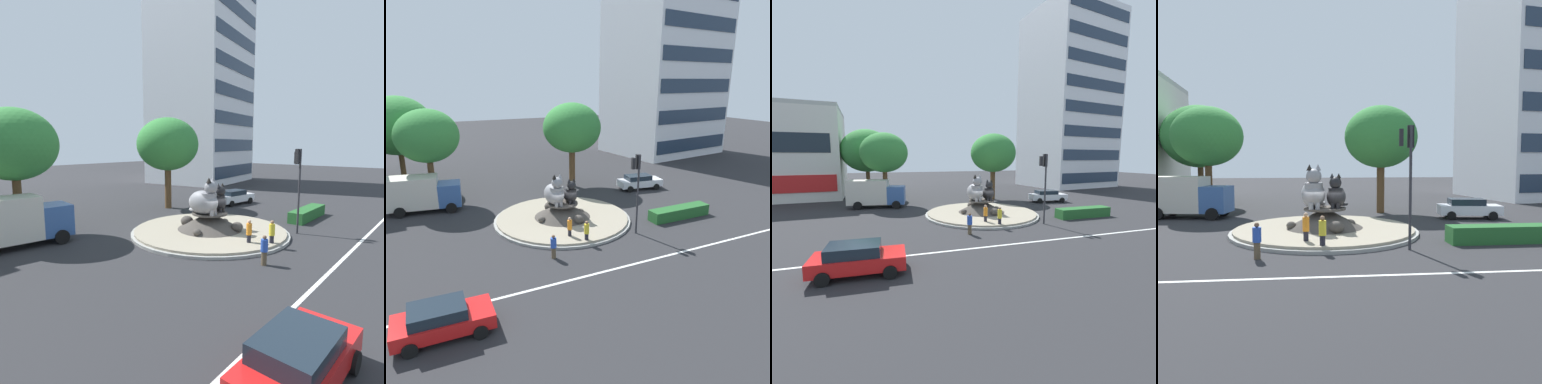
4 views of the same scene
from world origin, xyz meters
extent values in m
plane|color=#28282B|center=(0.00, 0.00, 0.00)|extent=(160.00, 160.00, 0.00)
cube|color=silver|center=(0.00, -8.73, 0.00)|extent=(112.00, 0.20, 0.01)
cylinder|color=gray|center=(0.00, 0.00, 0.09)|extent=(10.94, 10.94, 0.18)
cylinder|color=gray|center=(0.00, 0.00, 0.25)|extent=(10.50, 10.50, 0.14)
cone|color=#423D38|center=(0.00, 0.00, 0.91)|extent=(4.49, 4.49, 1.18)
cylinder|color=#423D38|center=(0.00, 0.00, 1.44)|extent=(2.47, 2.47, 0.12)
ellipsoid|color=#423D38|center=(1.45, -0.30, 0.58)|extent=(0.65, 0.52, 0.52)
ellipsoid|color=#423D38|center=(-0.38, 1.74, 0.69)|extent=(0.94, 0.89, 0.75)
ellipsoid|color=#423D38|center=(-1.94, -0.43, 0.55)|extent=(0.57, 0.54, 0.45)
ellipsoid|color=#423D38|center=(0.55, -1.90, 0.65)|extent=(0.84, 0.78, 0.67)
ellipsoid|color=gray|center=(-0.67, 0.05, 2.30)|extent=(1.52, 2.28, 1.60)
cylinder|color=gray|center=(-0.65, -0.39, 2.48)|extent=(1.10, 1.10, 1.00)
sphere|color=gray|center=(-0.64, -0.55, 3.36)|extent=(0.88, 0.88, 0.88)
torus|color=gray|center=(-0.36, 0.97, 1.66)|extent=(0.96, 0.96, 0.20)
cone|color=gray|center=(-0.40, -0.54, 3.87)|extent=(0.38, 0.38, 0.36)
cone|color=black|center=(-0.88, -0.56, 3.87)|extent=(0.38, 0.38, 0.36)
cylinder|color=gray|center=(-0.45, -0.74, 1.70)|extent=(0.28, 0.28, 0.40)
cylinder|color=gray|center=(-0.81, -0.76, 1.70)|extent=(0.28, 0.28, 0.40)
ellipsoid|color=black|center=(0.67, 0.00, 2.14)|extent=(1.39, 1.92, 1.28)
cylinder|color=black|center=(0.62, -0.35, 2.28)|extent=(0.96, 0.96, 0.80)
sphere|color=black|center=(0.60, -0.48, 2.98)|extent=(0.71, 0.71, 0.71)
torus|color=black|center=(1.07, 0.67, 1.63)|extent=(0.89, 0.89, 0.16)
cone|color=black|center=(0.79, -0.51, 3.39)|extent=(0.33, 0.33, 0.29)
cone|color=black|center=(0.40, -0.45, 3.39)|extent=(0.33, 0.33, 0.29)
cylinder|color=black|center=(0.71, -0.66, 1.66)|extent=(0.22, 0.22, 0.32)
cylinder|color=black|center=(0.43, -0.61, 1.66)|extent=(0.22, 0.22, 0.32)
cylinder|color=#2D2D33|center=(3.84, -4.79, 2.95)|extent=(0.14, 0.14, 5.89)
cube|color=black|center=(3.88, -4.58, 5.37)|extent=(0.36, 0.30, 1.05)
sphere|color=red|center=(3.90, -4.50, 5.68)|extent=(0.18, 0.18, 0.18)
sphere|color=#392706|center=(3.90, -4.50, 5.37)|extent=(0.18, 0.18, 0.18)
sphere|color=black|center=(3.90, -4.50, 5.05)|extent=(0.18, 0.18, 0.18)
cube|color=black|center=(3.40, -4.70, 5.31)|extent=(0.25, 0.31, 0.80)
cube|color=silver|center=(26.12, 20.88, 16.20)|extent=(16.64, 14.43, 32.40)
cube|color=#233347|center=(26.97, 14.63, 2.02)|extent=(14.07, 2.02, 1.84)
cube|color=#233347|center=(26.97, 14.63, 6.07)|extent=(14.07, 2.02, 1.84)
cube|color=#233347|center=(26.97, 14.63, 10.12)|extent=(14.07, 2.02, 1.84)
cube|color=#233347|center=(26.97, 14.63, 14.17)|extent=(14.07, 2.02, 1.84)
cube|color=#233347|center=(26.97, 14.63, 18.22)|extent=(14.07, 2.02, 1.84)
cube|color=#233347|center=(26.97, 14.63, 22.27)|extent=(14.07, 2.02, 1.84)
cube|color=#233347|center=(26.97, 14.63, 26.32)|extent=(14.07, 2.02, 1.84)
cube|color=#233347|center=(26.97, 14.63, 30.37)|extent=(14.07, 2.02, 1.84)
cube|color=#235B28|center=(8.88, -3.66, 0.45)|extent=(5.39, 1.20, 0.90)
cylinder|color=brown|center=(4.93, 8.65, 1.92)|extent=(0.64, 0.64, 3.85)
ellipsoid|color=#337F38|center=(4.93, 8.65, 6.22)|extent=(5.93, 5.93, 5.04)
cylinder|color=brown|center=(-11.11, 15.24, 1.91)|extent=(0.52, 0.52, 3.82)
ellipsoid|color=#337F38|center=(-11.11, 15.24, 6.56)|extent=(6.84, 6.84, 5.81)
cylinder|color=brown|center=(-8.87, 9.21, 2.00)|extent=(0.55, 0.55, 3.99)
ellipsoid|color=#337F38|center=(-8.87, 9.21, 6.20)|extent=(5.53, 5.53, 4.70)
cylinder|color=black|center=(-1.08, -3.73, 0.40)|extent=(0.25, 0.25, 0.80)
cylinder|color=orange|center=(-1.08, -3.73, 1.15)|extent=(0.33, 0.33, 0.69)
sphere|color=tan|center=(-1.08, -3.73, 1.61)|extent=(0.23, 0.23, 0.23)
cylinder|color=brown|center=(-3.15, -5.79, 0.37)|extent=(0.28, 0.28, 0.74)
cylinder|color=#284CB2|center=(-3.15, -5.79, 1.06)|extent=(0.38, 0.38, 0.64)
sphere|color=brown|center=(-3.15, -5.79, 1.48)|extent=(0.21, 0.21, 0.21)
cylinder|color=black|center=(-0.31, -4.84, 0.40)|extent=(0.26, 0.26, 0.79)
cylinder|color=yellow|center=(-0.31, -4.84, 1.14)|extent=(0.35, 0.35, 0.69)
sphere|color=#936B4C|center=(-0.31, -4.84, 1.59)|extent=(0.23, 0.23, 0.23)
cube|color=red|center=(-10.32, -10.43, 0.65)|extent=(4.39, 2.05, 0.66)
cube|color=#19232D|center=(-10.54, -10.42, 1.25)|extent=(2.48, 1.75, 0.52)
cylinder|color=black|center=(-8.86, -9.54, 0.32)|extent=(0.65, 0.24, 0.64)
cylinder|color=black|center=(-8.93, -11.42, 0.32)|extent=(0.65, 0.24, 0.64)
cylinder|color=black|center=(-11.71, -9.43, 0.32)|extent=(0.65, 0.24, 0.64)
cylinder|color=black|center=(-11.78, -11.31, 0.32)|extent=(0.65, 0.24, 0.64)
cube|color=silver|center=(10.86, 4.72, 0.66)|extent=(4.69, 2.42, 0.69)
cube|color=#19232D|center=(10.64, 4.75, 1.24)|extent=(2.71, 1.92, 0.46)
cylinder|color=black|center=(12.46, 5.38, 0.32)|extent=(0.67, 0.31, 0.64)
cylinder|color=black|center=(12.19, 3.62, 0.32)|extent=(0.67, 0.31, 0.64)
cylinder|color=black|center=(9.53, 5.82, 0.32)|extent=(0.67, 0.31, 0.64)
cylinder|color=black|center=(9.27, 4.06, 0.32)|extent=(0.67, 0.31, 0.64)
cube|color=#335693|center=(-7.72, 6.82, 1.42)|extent=(2.16, 2.49, 1.94)
cube|color=beige|center=(-10.73, 7.30, 1.77)|extent=(4.57, 2.88, 2.65)
cylinder|color=black|center=(-7.48, 7.91, 0.45)|extent=(0.94, 0.44, 0.90)
cylinder|color=black|center=(-7.83, 5.71, 0.45)|extent=(0.94, 0.44, 0.90)
cylinder|color=black|center=(-11.46, 8.55, 0.45)|extent=(0.94, 0.44, 0.90)
cylinder|color=black|center=(-11.81, 6.34, 0.45)|extent=(0.94, 0.44, 0.90)
camera|label=1|loc=(-17.98, -13.12, 6.18)|focal=30.46mm
camera|label=2|loc=(-11.02, -25.40, 10.89)|focal=34.19mm
camera|label=3|loc=(-9.05, -23.36, 5.59)|focal=24.30mm
camera|label=4|loc=(-0.90, -22.40, 4.17)|focal=35.94mm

